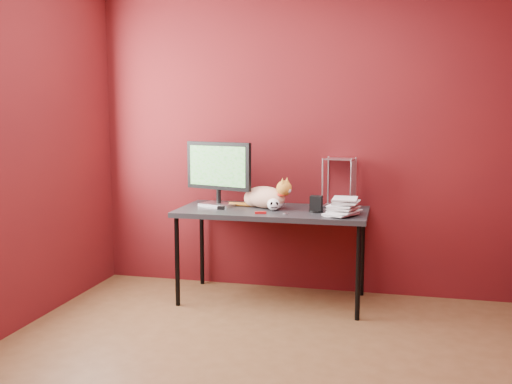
% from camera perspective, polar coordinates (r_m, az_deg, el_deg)
% --- Properties ---
extents(room, '(3.52, 3.52, 2.61)m').
position_cam_1_polar(room, '(3.11, -0.71, 6.78)').
color(room, '#51341C').
rests_on(room, ground).
extents(desk, '(1.50, 0.70, 0.75)m').
position_cam_1_polar(desk, '(4.55, 1.67, -2.36)').
color(desk, black).
rests_on(desk, ground).
extents(monitor, '(0.59, 0.27, 0.53)m').
position_cam_1_polar(monitor, '(4.69, -3.78, 2.17)').
color(monitor, '#B8B7BC').
rests_on(monitor, desk).
extents(cat, '(0.54, 0.34, 0.26)m').
position_cam_1_polar(cat, '(4.59, 0.94, -0.50)').
color(cat, '#CB652B').
rests_on(cat, desk).
extents(skull_mug, '(0.10, 0.11, 0.10)m').
position_cam_1_polar(skull_mug, '(4.47, 1.76, -1.25)').
color(skull_mug, white).
rests_on(skull_mug, desk).
extents(speaker, '(0.11, 0.11, 0.13)m').
position_cam_1_polar(speaker, '(4.43, 6.04, -1.25)').
color(speaker, black).
rests_on(speaker, desk).
extents(book_stack, '(0.28, 0.30, 1.47)m').
position_cam_1_polar(book_stack, '(4.29, 7.83, 7.52)').
color(book_stack, beige).
rests_on(book_stack, desk).
extents(wire_rack, '(0.26, 0.22, 0.40)m').
position_cam_1_polar(wire_rack, '(4.70, 8.32, 0.97)').
color(wire_rack, '#B8B7BC').
rests_on(wire_rack, desk).
extents(pocket_knife, '(0.09, 0.05, 0.02)m').
position_cam_1_polar(pocket_knife, '(4.34, 0.46, -2.08)').
color(pocket_knife, '#9C0C0E').
rests_on(pocket_knife, desk).
extents(black_gadget, '(0.06, 0.03, 0.03)m').
position_cam_1_polar(black_gadget, '(4.54, -3.52, -1.59)').
color(black_gadget, black).
rests_on(black_gadget, desk).
extents(washer, '(0.04, 0.04, 0.00)m').
position_cam_1_polar(washer, '(4.34, 2.97, -2.16)').
color(washer, '#B8B7BC').
rests_on(washer, desk).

